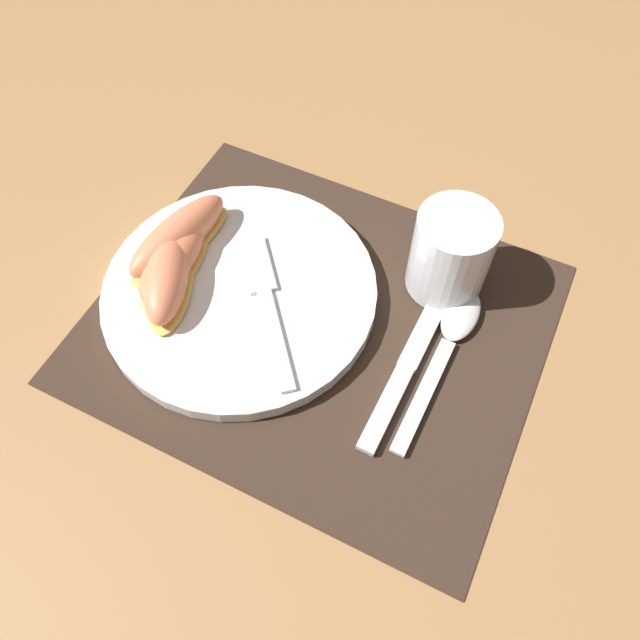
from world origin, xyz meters
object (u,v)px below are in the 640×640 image
object	(u,v)px
knife	(413,354)
citrus_wedge_0	(178,237)
spoon	(451,335)
fork	(266,298)
plate	(240,292)
juice_glass	(450,257)
citrus_wedge_1	(173,260)
citrus_wedge_2	(167,279)

from	to	relation	value
knife	citrus_wedge_0	bearing A→B (deg)	179.17
spoon	fork	world-z (taller)	fork
knife	spoon	bearing A→B (deg)	52.56
plate	juice_glass	world-z (taller)	juice_glass
citrus_wedge_1	citrus_wedge_2	size ratio (longest dim) A/B	0.97
knife	citrus_wedge_0	xyz separation A→B (m)	(-0.26, 0.00, 0.03)
plate	citrus_wedge_2	size ratio (longest dim) A/B	2.29
juice_glass	plate	bearing A→B (deg)	-148.85
citrus_wedge_1	citrus_wedge_2	world-z (taller)	citrus_wedge_2
spoon	citrus_wedge_1	bearing A→B (deg)	-168.53
juice_glass	citrus_wedge_1	world-z (taller)	juice_glass
citrus_wedge_1	citrus_wedge_0	bearing A→B (deg)	111.07
knife	citrus_wedge_1	xyz separation A→B (m)	(-0.25, -0.02, 0.03)
spoon	citrus_wedge_0	size ratio (longest dim) A/B	1.39
fork	juice_glass	bearing A→B (deg)	36.52
citrus_wedge_1	citrus_wedge_2	bearing A→B (deg)	-68.99
spoon	citrus_wedge_1	distance (m)	0.28
citrus_wedge_1	citrus_wedge_2	distance (m)	0.02
plate	juice_glass	size ratio (longest dim) A/B	2.94
citrus_wedge_0	citrus_wedge_1	distance (m)	0.03
knife	citrus_wedge_0	distance (m)	0.26
knife	fork	size ratio (longest dim) A/B	1.54
plate	juice_glass	bearing A→B (deg)	31.15
fork	spoon	bearing A→B (deg)	15.31
citrus_wedge_2	spoon	bearing A→B (deg)	16.53
citrus_wedge_0	citrus_wedge_1	size ratio (longest dim) A/B	1.19
fork	citrus_wedge_2	distance (m)	0.09
plate	fork	bearing A→B (deg)	-2.49
citrus_wedge_0	citrus_wedge_1	bearing A→B (deg)	-68.93
knife	citrus_wedge_2	distance (m)	0.24
juice_glass	spoon	world-z (taller)	juice_glass
plate	juice_glass	distance (m)	0.21
plate	fork	world-z (taller)	fork
juice_glass	citrus_wedge_1	distance (m)	0.27
plate	citrus_wedge_2	bearing A→B (deg)	-151.54
citrus_wedge_0	citrus_wedge_1	xyz separation A→B (m)	(0.01, -0.03, -0.00)
plate	fork	xyz separation A→B (m)	(0.03, -0.00, 0.01)
plate	citrus_wedge_1	world-z (taller)	citrus_wedge_1
knife	fork	world-z (taller)	fork
knife	fork	bearing A→B (deg)	-174.62
citrus_wedge_1	plate	bearing A→B (deg)	7.46
juice_glass	citrus_wedge_1	xyz separation A→B (m)	(-0.24, -0.11, -0.01)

